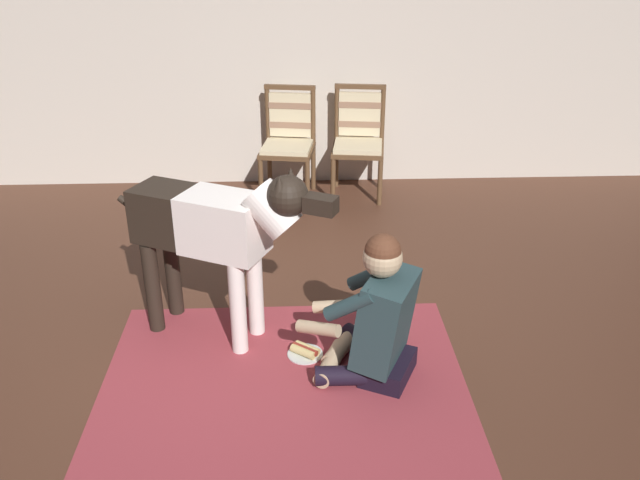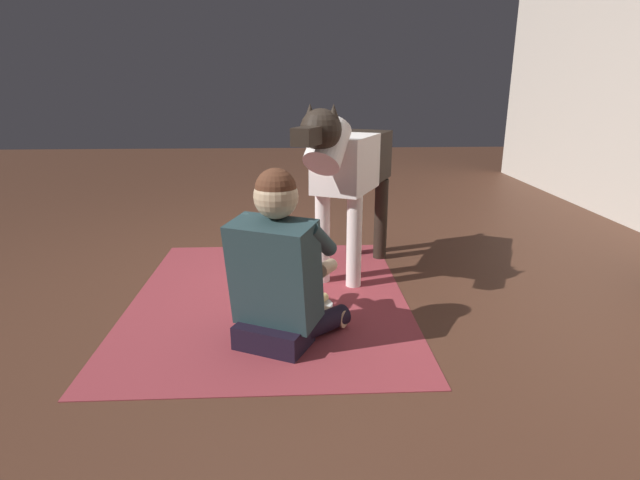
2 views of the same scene
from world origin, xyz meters
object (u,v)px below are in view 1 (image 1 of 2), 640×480
Objects in this scene: person_sitting_on_floor at (376,319)px; large_dog at (215,228)px; hot_dog_on_plate at (305,351)px; dining_chair_left_of_pair at (289,137)px; dining_chair_right_of_pair at (359,136)px.

large_dog is (-0.89, 0.42, 0.37)m from person_sitting_on_floor.
person_sitting_on_floor is at bearing -25.44° from hot_dog_on_plate.
dining_chair_left_of_pair and dining_chair_right_of_pair have the same top height.
dining_chair_left_of_pair is 1.00× the size of dining_chair_right_of_pair.
large_dog reaches higher than hot_dog_on_plate.
large_dog is at bearing -100.04° from dining_chair_left_of_pair.
dining_chair_right_of_pair is 2.67m from hot_dog_on_plate.
hot_dog_on_plate is (-0.39, 0.18, -0.33)m from person_sitting_on_floor.
dining_chair_right_of_pair is 2.76m from person_sitting_on_floor.
person_sitting_on_floor is 1.05m from large_dog.
person_sitting_on_floor is 0.67× the size of large_dog.
dining_chair_left_of_pair is 2.62m from hot_dog_on_plate.
person_sitting_on_floor is at bearing -80.16° from dining_chair_left_of_pair.
person_sitting_on_floor is 0.54m from hot_dog_on_plate.
dining_chair_right_of_pair is (0.63, 0.00, 0.00)m from dining_chair_left_of_pair.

